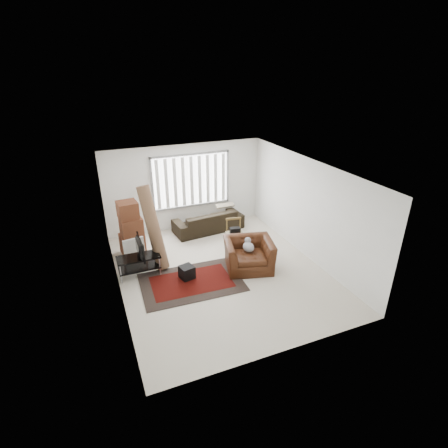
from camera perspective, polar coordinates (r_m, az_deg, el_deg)
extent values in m
plane|color=beige|center=(9.09, -0.53, -7.75)|extent=(6.00, 6.00, 0.00)
cube|color=white|center=(7.97, -0.60, 8.87)|extent=(5.00, 6.00, 0.02)
cube|color=white|center=(11.09, -6.37, 6.00)|extent=(5.00, 0.02, 2.70)
cube|color=white|center=(6.12, 10.14, -10.86)|extent=(5.00, 0.02, 2.70)
cube|color=white|center=(7.96, -17.54, -2.84)|extent=(0.02, 6.00, 2.70)
cube|color=white|center=(9.58, 13.47, 2.39)|extent=(0.02, 6.00, 2.70)
cube|color=white|center=(11.06, -5.39, 7.08)|extent=(2.40, 0.01, 1.60)
cube|color=gray|center=(11.05, -5.36, 7.06)|extent=(2.52, 0.06, 1.72)
cube|color=white|center=(11.01, -5.30, 7.00)|extent=(2.40, 0.02, 1.55)
cube|color=black|center=(8.70, -5.33, -9.42)|extent=(2.50, 1.72, 0.02)
cube|color=#410905|center=(8.69, -5.33, -9.36)|extent=(1.97, 1.19, 0.00)
cube|color=black|center=(8.95, -13.82, -5.30)|extent=(1.06, 0.48, 0.04)
cube|color=black|center=(9.10, -13.63, -6.92)|extent=(1.02, 0.44, 0.03)
cylinder|color=#B2B2B7|center=(8.86, -16.49, -7.79)|extent=(0.03, 0.03, 0.53)
cylinder|color=#B2B2B7|center=(8.96, -10.44, -6.73)|extent=(0.03, 0.03, 0.53)
cylinder|color=#B2B2B7|center=(9.21, -16.81, -6.52)|extent=(0.03, 0.03, 0.53)
cylinder|color=#B2B2B7|center=(9.30, -10.99, -5.52)|extent=(0.03, 0.03, 0.53)
imported|color=black|center=(8.82, -13.99, -3.80)|extent=(0.11, 0.86, 0.49)
cube|color=black|center=(8.77, -6.08, -7.81)|extent=(0.39, 0.39, 0.32)
cube|color=brown|center=(10.12, -14.70, -3.16)|extent=(0.68, 0.63, 0.57)
cube|color=brown|center=(9.86, -14.89, -0.44)|extent=(0.62, 0.57, 0.51)
cube|color=brown|center=(9.72, -15.47, 2.23)|extent=(0.56, 0.56, 0.46)
cube|color=silver|center=(9.59, -14.39, -4.30)|extent=(0.57, 0.25, 0.71)
cylinder|color=brown|center=(9.02, -11.47, -0.63)|extent=(0.68, 0.95, 2.19)
imported|color=black|center=(11.09, -2.59, 1.00)|extent=(2.29, 1.16, 0.85)
cube|color=#8A7D5A|center=(9.97, 1.82, -1.74)|extent=(0.55, 0.55, 0.05)
cylinder|color=brown|center=(9.86, 0.95, -3.49)|extent=(0.04, 0.04, 0.44)
cylinder|color=brown|center=(9.95, 3.18, -3.26)|extent=(0.04, 0.04, 0.44)
cylinder|color=brown|center=(10.20, 0.46, -2.46)|extent=(0.04, 0.04, 0.44)
cylinder|color=brown|center=(10.29, 2.62, -2.25)|extent=(0.04, 0.04, 0.44)
cube|color=brown|center=(9.98, 1.57, 0.88)|extent=(0.45, 0.12, 0.06)
cube|color=brown|center=(10.02, 0.45, -0.21)|extent=(0.05, 0.05, 0.44)
cube|color=brown|center=(10.10, 2.65, -0.01)|extent=(0.05, 0.05, 0.44)
cube|color=black|center=(9.92, 1.83, -1.12)|extent=(0.32, 0.22, 0.19)
imported|color=#3D1C0C|center=(9.04, 4.07, -4.69)|extent=(1.44, 1.33, 0.90)
ellipsoid|color=#59595B|center=(8.97, 4.09, -3.95)|extent=(0.32, 0.37, 0.22)
sphere|color=#59595B|center=(9.06, 3.90, -2.68)|extent=(0.17, 0.17, 0.17)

